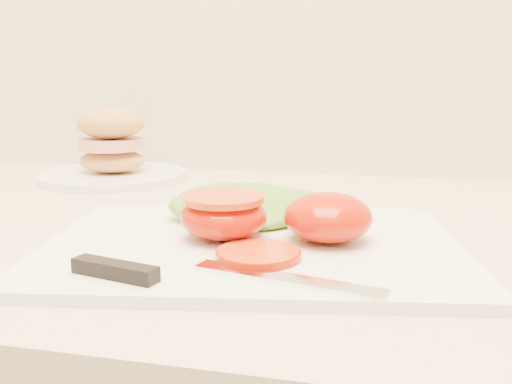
# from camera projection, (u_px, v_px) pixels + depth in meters

# --- Properties ---
(cutting_board) EXTENTS (0.43, 0.34, 0.01)m
(cutting_board) POSITION_uv_depth(u_px,v_px,m) (254.00, 246.00, 0.53)
(cutting_board) COLOR white
(cutting_board) RESTS_ON counter
(tomato_half_dome) EXTENTS (0.08, 0.08, 0.05)m
(tomato_half_dome) POSITION_uv_depth(u_px,v_px,m) (328.00, 217.00, 0.53)
(tomato_half_dome) COLOR red
(tomato_half_dome) RESTS_ON cutting_board
(tomato_half_cut) EXTENTS (0.08, 0.08, 0.04)m
(tomato_half_cut) POSITION_uv_depth(u_px,v_px,m) (224.00, 215.00, 0.54)
(tomato_half_cut) COLOR red
(tomato_half_cut) RESTS_ON cutting_board
(tomato_slice_0) EXTENTS (0.07, 0.07, 0.01)m
(tomato_slice_0) POSITION_uv_depth(u_px,v_px,m) (258.00, 254.00, 0.48)
(tomato_slice_0) COLOR #CB4311
(tomato_slice_0) RESTS_ON cutting_board
(lettuce_leaf_0) EXTENTS (0.18, 0.14, 0.03)m
(lettuce_leaf_0) POSITION_uv_depth(u_px,v_px,m) (243.00, 206.00, 0.61)
(lettuce_leaf_0) COLOR #66B02E
(lettuce_leaf_0) RESTS_ON cutting_board
(lettuce_leaf_1) EXTENTS (0.14, 0.12, 0.02)m
(lettuce_leaf_1) POSITION_uv_depth(u_px,v_px,m) (288.00, 207.00, 0.61)
(lettuce_leaf_1) COLOR #66B02E
(lettuce_leaf_1) RESTS_ON cutting_board
(knife) EXTENTS (0.25, 0.07, 0.01)m
(knife) POSITION_uv_depth(u_px,v_px,m) (182.00, 273.00, 0.44)
(knife) COLOR silver
(knife) RESTS_ON cutting_board
(sandwich_plate) EXTENTS (0.23, 0.23, 0.11)m
(sandwich_plate) POSITION_uv_depth(u_px,v_px,m) (112.00, 154.00, 0.89)
(sandwich_plate) COLOR white
(sandwich_plate) RESTS_ON counter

